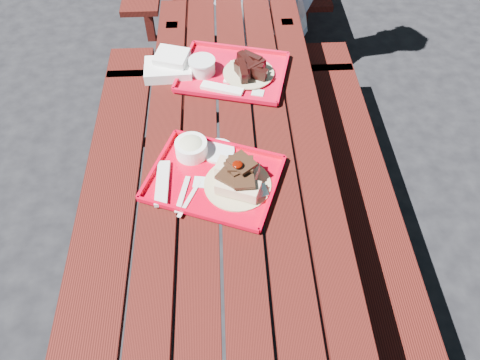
# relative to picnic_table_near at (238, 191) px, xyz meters

# --- Properties ---
(ground) EXTENTS (60.00, 60.00, 0.00)m
(ground) POSITION_rel_picnic_table_near_xyz_m (0.00, 0.00, -0.56)
(ground) COLOR black
(ground) RESTS_ON ground
(picnic_table_near) EXTENTS (1.41, 2.40, 0.75)m
(picnic_table_near) POSITION_rel_picnic_table_near_xyz_m (0.00, 0.00, 0.00)
(picnic_table_near) COLOR #45120D
(picnic_table_near) RESTS_ON ground
(near_tray) EXTENTS (0.56, 0.50, 0.15)m
(near_tray) POSITION_rel_picnic_table_near_xyz_m (-0.09, -0.07, 0.23)
(near_tray) COLOR red
(near_tray) RESTS_ON picnic_table_near
(far_tray) EXTENTS (0.55, 0.47, 0.08)m
(far_tray) POSITION_rel_picnic_table_near_xyz_m (-0.01, 0.53, 0.21)
(far_tray) COLOR red
(far_tray) RESTS_ON picnic_table_near
(white_cloth) EXTENTS (0.22, 0.19, 0.09)m
(white_cloth) POSITION_rel_picnic_table_near_xyz_m (-0.29, 0.57, 0.23)
(white_cloth) COLOR white
(white_cloth) RESTS_ON picnic_table_near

